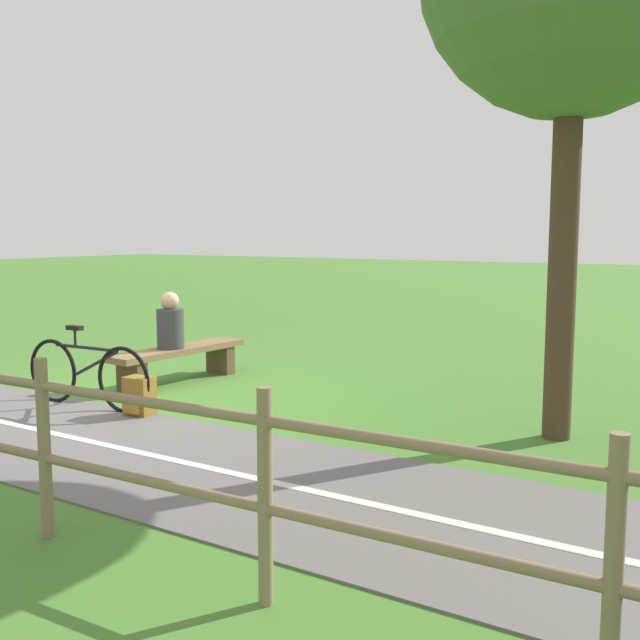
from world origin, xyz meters
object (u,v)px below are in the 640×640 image
Objects in this scene: person_seated at (170,324)px; backpack at (139,397)px; bench at (179,357)px; bicycle at (87,374)px.

person_seated is 1.74m from backpack.
backpack is at bearing 32.80° from bench.
backpack is (1.54, 0.84, -0.12)m from bench.
person_seated reaches higher than bench.
bicycle is (1.58, 0.10, 0.06)m from bench.
bench is 4.98× the size of backpack.
bicycle is at bearing 8.32° from person_seated.
bench is 1.15× the size of bicycle.
bicycle is at bearing -86.24° from backpack.
person_seated is at bearing -148.79° from backpack.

